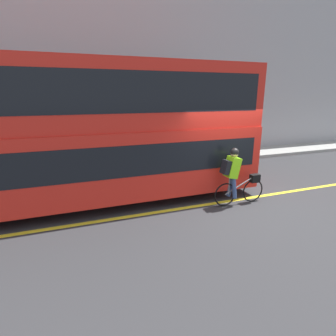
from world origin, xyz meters
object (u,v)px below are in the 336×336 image
(bus, at_px, (27,131))
(cyclist_on_bike, at_px, (235,175))
(trash_bin, at_px, (208,146))
(street_sign_post, at_px, (240,121))

(bus, bearing_deg, cyclist_on_bike, -17.66)
(bus, distance_m, trash_bin, 7.74)
(bus, height_order, street_sign_post, bus)
(cyclist_on_bike, bearing_deg, trash_bin, 69.42)
(bus, xyz_separation_m, cyclist_on_bike, (4.97, -1.58, -1.19))
(cyclist_on_bike, xyz_separation_m, street_sign_post, (3.53, 4.94, 0.83))
(bus, relative_size, trash_bin, 13.46)
(street_sign_post, bearing_deg, trash_bin, 179.80)
(cyclist_on_bike, distance_m, trash_bin, 5.29)
(bus, relative_size, cyclist_on_bike, 7.63)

